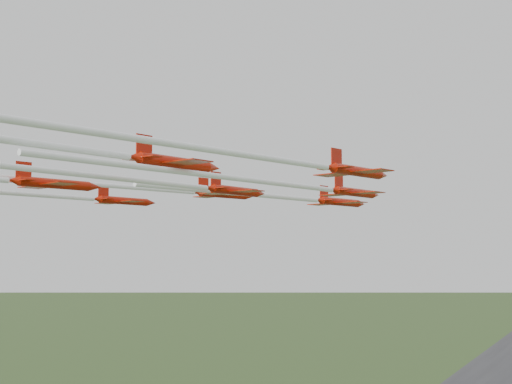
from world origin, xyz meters
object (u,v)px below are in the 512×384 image
at_px(jet_row2_left, 155,189).
at_px(jet_row4_right, 53,146).
at_px(jet_row2_right, 294,185).
at_px(jet_row3_right, 227,152).
at_px(jet_lead, 303,199).
at_px(jet_row3_mid, 150,182).

height_order(jet_row2_left, jet_row4_right, jet_row4_right).
bearing_deg(jet_row2_right, jet_row3_right, -67.12).
distance_m(jet_lead, jet_row2_right, 19.19).
bearing_deg(jet_row4_right, jet_row3_mid, 112.79).
height_order(jet_row2_right, jet_row3_right, jet_row3_right).
xyz_separation_m(jet_row3_mid, jet_row3_right, (14.91, -9.93, 0.89)).
height_order(jet_row2_left, jet_row3_right, jet_row2_left).
bearing_deg(jet_row4_right, jet_row2_left, 124.75).
distance_m(jet_lead, jet_row4_right, 47.38).
xyz_separation_m(jet_row2_right, jet_row4_right, (-8.77, -29.23, 1.01)).
relative_size(jet_row2_left, jet_row4_right, 0.88).
bearing_deg(jet_row3_right, jet_row2_left, 150.65).
relative_size(jet_row2_left, jet_row3_right, 0.75).
xyz_separation_m(jet_row3_right, jet_row4_right, (-11.88, -8.13, 0.22)).
bearing_deg(jet_lead, jet_row3_right, -59.31).
bearing_deg(jet_row3_right, jet_row3_mid, 162.53).
bearing_deg(jet_lead, jet_row4_right, -75.83).
bearing_deg(jet_row2_right, jet_row2_left, -177.23).
bearing_deg(jet_row2_left, jet_row3_mid, -37.09).
height_order(jet_lead, jet_row2_right, jet_lead).
bearing_deg(jet_row3_right, jet_row4_right, -129.42).
xyz_separation_m(jet_row2_left, jet_row2_right, (22.08, -4.58, -0.89)).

